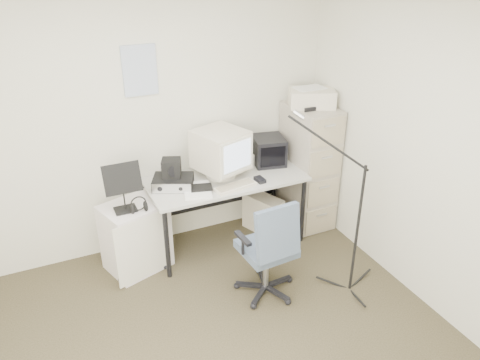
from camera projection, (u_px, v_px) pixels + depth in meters
name	position (u px, v px, depth m)	size (l,w,h in m)	color
wall_back	(147.00, 124.00, 4.29)	(3.60, 0.02, 2.50)	beige
wall_right	(444.00, 164.00, 3.50)	(0.02, 3.60, 2.50)	beige
wall_calendar	(140.00, 71.00, 4.05)	(0.30, 0.02, 0.44)	white
filing_cabinet	(308.00, 166.00, 4.89)	(0.40, 0.60, 1.30)	#B2A495
printer	(312.00, 98.00, 4.58)	(0.44, 0.30, 0.17)	beige
desk	(226.00, 211.00, 4.64)	(1.50, 0.70, 0.73)	#ADADAD
crt_monitor	(221.00, 154.00, 4.40)	(0.42, 0.44, 0.46)	beige
crt_tv	(268.00, 150.00, 4.72)	(0.30, 0.32, 0.28)	black
desk_speaker	(249.00, 161.00, 4.64)	(0.08, 0.08, 0.14)	silver
keyboard	(235.00, 186.00, 4.29)	(0.40, 0.14, 0.02)	beige
mouse	(260.00, 180.00, 4.39)	(0.07, 0.12, 0.04)	black
radio_receiver	(173.00, 182.00, 4.27)	(0.36, 0.26, 0.10)	black
radio_speaker	(171.00, 168.00, 4.23)	(0.17, 0.15, 0.17)	black
papers	(197.00, 190.00, 4.23)	(0.24, 0.33, 0.02)	white
pc_tower	(263.00, 214.00, 4.91)	(0.19, 0.43, 0.40)	beige
office_chair	(267.00, 246.00, 3.90)	(0.54, 0.54, 0.94)	slate
side_cart	(136.00, 236.00, 4.29)	(0.53, 0.42, 0.65)	silver
music_stand	(123.00, 187.00, 3.97)	(0.31, 0.17, 0.46)	black
headphones	(139.00, 207.00, 4.03)	(0.16, 0.16, 0.03)	black
mic_stand	(360.00, 212.00, 3.79)	(0.02, 0.02, 1.57)	black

